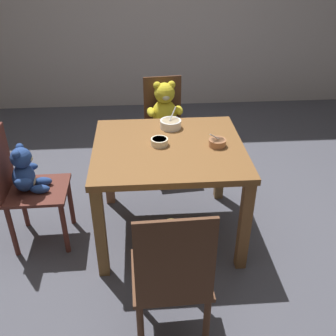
% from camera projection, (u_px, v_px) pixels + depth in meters
% --- Properties ---
extents(ground_plane, '(5.20, 5.20, 0.04)m').
position_uv_depth(ground_plane, '(168.00, 232.00, 2.97)').
color(ground_plane, '#4D4D58').
extents(dining_table, '(1.00, 0.90, 0.72)m').
position_uv_depth(dining_table, '(169.00, 160.00, 2.65)').
color(dining_table, brown).
rests_on(dining_table, ground_plane).
extents(teddy_chair_near_front, '(0.41, 0.40, 0.93)m').
position_uv_depth(teddy_chair_near_front, '(171.00, 264.00, 1.91)').
color(teddy_chair_near_front, brown).
rests_on(teddy_chair_near_front, ground_plane).
extents(teddy_chair_near_left, '(0.41, 0.39, 0.86)m').
position_uv_depth(teddy_chair_near_left, '(26.00, 180.00, 2.62)').
color(teddy_chair_near_left, '#582921').
rests_on(teddy_chair_near_left, ground_plane).
extents(teddy_chair_far_center, '(0.40, 0.44, 0.86)m').
position_uv_depth(teddy_chair_far_center, '(165.00, 113.00, 3.44)').
color(teddy_chair_far_center, '#482B1B').
rests_on(teddy_chair_far_center, ground_plane).
extents(porridge_bowl_cream_center, '(0.12, 0.12, 0.05)m').
position_uv_depth(porridge_bowl_cream_center, '(159.00, 142.00, 2.59)').
color(porridge_bowl_cream_center, beige).
rests_on(porridge_bowl_cream_center, dining_table).
extents(porridge_bowl_white_far_center, '(0.15, 0.15, 0.14)m').
position_uv_depth(porridge_bowl_white_far_center, '(171.00, 124.00, 2.81)').
color(porridge_bowl_white_far_center, white).
rests_on(porridge_bowl_white_far_center, dining_table).
extents(porridge_bowl_terracotta_near_right, '(0.12, 0.11, 0.10)m').
position_uv_depth(porridge_bowl_terracotta_near_right, '(217.00, 143.00, 2.58)').
color(porridge_bowl_terracotta_near_right, '#B1744D').
rests_on(porridge_bowl_terracotta_near_right, dining_table).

